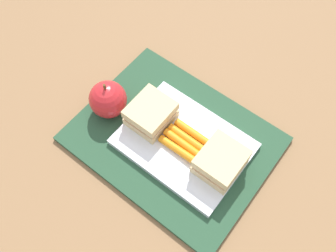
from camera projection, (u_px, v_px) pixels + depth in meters
ground_plane at (173, 140)px, 0.69m from camera, size 2.40×2.40×0.00m
lunchbag_mat at (173, 139)px, 0.69m from camera, size 0.36×0.28×0.01m
food_tray at (184, 144)px, 0.67m from camera, size 0.23×0.17×0.01m
sandwich_half_left at (221, 161)px, 0.62m from camera, size 0.07×0.08×0.04m
sandwich_half_right at (151, 114)px, 0.67m from camera, size 0.07×0.08×0.04m
carrot_sticks_bundle at (184, 140)px, 0.66m from camera, size 0.08×0.06×0.02m
apple at (108, 99)px, 0.68m from camera, size 0.07×0.07×0.08m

